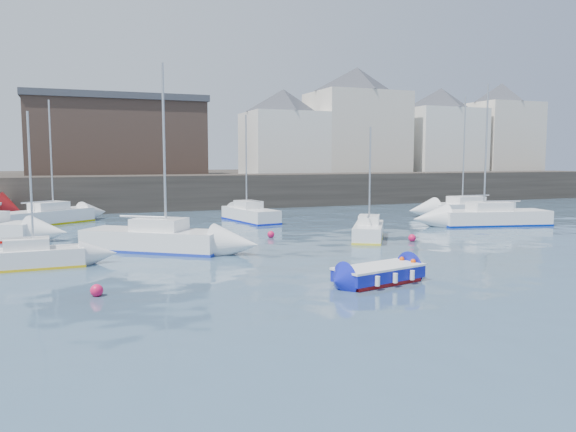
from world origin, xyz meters
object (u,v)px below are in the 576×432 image
object	(u,v)px
blue_dinghy	(379,273)
sailboat_d	(493,217)
sailboat_h	(46,216)
buoy_mid	(412,241)
sailboat_a	(22,258)
sailboat_c	(369,231)
buoy_near	(97,296)
sailboat_g	(469,208)
sailboat_f	(250,214)
buoy_far	(271,238)
sailboat_b	(154,239)

from	to	relation	value
blue_dinghy	sailboat_d	distance (m)	20.47
sailboat_d	sailboat_h	world-z (taller)	sailboat_d
sailboat_d	buoy_mid	world-z (taller)	sailboat_d
sailboat_a	sailboat_c	xyz separation A→B (m)	(17.27, 2.25, 0.03)
blue_dinghy	sailboat_a	distance (m)	14.30
sailboat_c	buoy_near	distance (m)	16.82
sailboat_g	sailboat_h	size ratio (longest dim) A/B	1.11
blue_dinghy	buoy_mid	distance (m)	10.82
sailboat_a	sailboat_f	world-z (taller)	sailboat_f
sailboat_d	blue_dinghy	bearing A→B (deg)	-142.13
sailboat_d	sailboat_g	distance (m)	7.46
sailboat_c	sailboat_d	distance (m)	11.30
sailboat_a	sailboat_g	size ratio (longest dim) A/B	0.68
buoy_near	buoy_mid	bearing A→B (deg)	21.94
sailboat_a	buoy_far	size ratio (longest dim) A/B	15.93
buoy_mid	sailboat_c	bearing A→B (deg)	137.89
blue_dinghy	buoy_far	bearing A→B (deg)	88.48
sailboat_b	buoy_near	world-z (taller)	sailboat_b
sailboat_b	sailboat_g	bearing A→B (deg)	19.20
blue_dinghy	sailboat_a	size ratio (longest dim) A/B	0.57
sailboat_d	sailboat_a	bearing A→B (deg)	-170.11
sailboat_g	sailboat_h	xyz separation A→B (m)	(-31.35, 4.87, 0.02)
blue_dinghy	sailboat_b	distance (m)	12.01
sailboat_g	buoy_near	xyz separation A→B (m)	(-29.08, -17.52, -0.53)
blue_dinghy	sailboat_b	bearing A→B (deg)	122.60
sailboat_b	buoy_near	distance (m)	8.99
buoy_near	buoy_mid	xyz separation A→B (m)	(16.43, 6.62, 0.00)
sailboat_h	buoy_far	size ratio (longest dim) A/B	21.14
buoy_near	buoy_far	size ratio (longest dim) A/B	1.04
sailboat_d	sailboat_f	size ratio (longest dim) A/B	1.24
sailboat_d	sailboat_h	xyz separation A→B (m)	(-27.92, 11.50, -0.02)
sailboat_d	buoy_near	size ratio (longest dim) A/B	22.53
sailboat_f	buoy_mid	bearing A→B (deg)	-67.04
sailboat_d	buoy_mid	distance (m)	10.17
sailboat_d	buoy_far	world-z (taller)	sailboat_d
sailboat_d	sailboat_g	bearing A→B (deg)	62.63
sailboat_c	sailboat_g	xyz separation A→B (m)	(14.41, 9.30, 0.05)
sailboat_f	blue_dinghy	bearing A→B (deg)	-94.68
sailboat_f	buoy_near	bearing A→B (deg)	-120.47
sailboat_h	sailboat_b	bearing A→B (deg)	-69.21
buoy_mid	buoy_far	bearing A→B (deg)	147.94
blue_dinghy	sailboat_f	bearing A→B (deg)	85.32
buoy_near	buoy_far	xyz separation A→B (m)	(9.82, 10.76, 0.00)
sailboat_d	sailboat_b	bearing A→B (deg)	-173.83
buoy_near	sailboat_a	bearing A→B (deg)	113.58
buoy_far	blue_dinghy	bearing A→B (deg)	-91.52
sailboat_b	buoy_near	xyz separation A→B (m)	(-3.02, -8.45, -0.58)
sailboat_a	sailboat_f	size ratio (longest dim) A/B	0.84
sailboat_f	sailboat_h	xyz separation A→B (m)	(-13.46, 3.39, 0.02)
blue_dinghy	buoy_near	distance (m)	9.64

